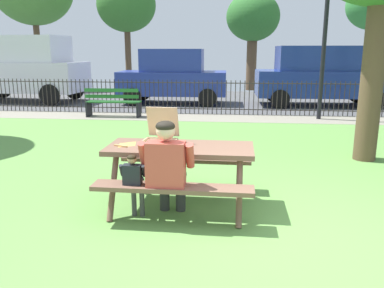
{
  "coord_description": "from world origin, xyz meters",
  "views": [
    {
      "loc": [
        -0.41,
        -3.83,
        1.91
      ],
      "look_at": [
        -0.92,
        1.02,
        0.75
      ],
      "focal_mm": 36.6,
      "sensor_mm": 36.0,
      "label": 1
    }
  ],
  "objects_px": {
    "picnic_table_foreground": "(180,160)",
    "lamp_post_walkway": "(325,27)",
    "child_at_table": "(134,180)",
    "park_bench_left": "(113,103)",
    "parked_car_center": "(173,76)",
    "far_tree_center": "(253,19)",
    "pizza_slice_on_table": "(126,144)",
    "pizza_box_open": "(160,137)",
    "parked_car_left": "(22,67)",
    "adult_at_table": "(167,166)",
    "far_tree_midright": "(373,7)",
    "parked_car_right": "(323,75)",
    "far_tree_midleft": "(126,5)"
  },
  "relations": [
    {
      "from": "far_tree_midleft",
      "to": "adult_at_table",
      "type": "bearing_deg",
      "value": -73.54
    },
    {
      "from": "parked_car_right",
      "to": "pizza_box_open",
      "type": "bearing_deg",
      "value": -112.59
    },
    {
      "from": "lamp_post_walkway",
      "to": "parked_car_center",
      "type": "xyz_separation_m",
      "value": [
        -4.69,
        2.93,
        -1.53
      ]
    },
    {
      "from": "child_at_table",
      "to": "parked_car_right",
      "type": "xyz_separation_m",
      "value": [
        4.21,
        10.28,
        0.6
      ]
    },
    {
      "from": "adult_at_table",
      "to": "far_tree_center",
      "type": "bearing_deg",
      "value": 84.36
    },
    {
      "from": "far_tree_midleft",
      "to": "far_tree_center",
      "type": "relative_size",
      "value": 1.16
    },
    {
      "from": "pizza_slice_on_table",
      "to": "far_tree_midright",
      "type": "bearing_deg",
      "value": 63.28
    },
    {
      "from": "parked_car_center",
      "to": "parked_car_right",
      "type": "relative_size",
      "value": 0.84
    },
    {
      "from": "adult_at_table",
      "to": "parked_car_left",
      "type": "distance_m",
      "value": 12.62
    },
    {
      "from": "park_bench_left",
      "to": "parked_car_right",
      "type": "bearing_deg",
      "value": 25.6
    },
    {
      "from": "lamp_post_walkway",
      "to": "parked_car_center",
      "type": "height_order",
      "value": "lamp_post_walkway"
    },
    {
      "from": "pizza_slice_on_table",
      "to": "far_tree_midleft",
      "type": "distance_m",
      "value": 16.13
    },
    {
      "from": "picnic_table_foreground",
      "to": "parked_car_right",
      "type": "bearing_deg",
      "value": 68.93
    },
    {
      "from": "parked_car_right",
      "to": "far_tree_center",
      "type": "bearing_deg",
      "value": 112.44
    },
    {
      "from": "picnic_table_foreground",
      "to": "pizza_box_open",
      "type": "distance_m",
      "value": 0.38
    },
    {
      "from": "pizza_box_open",
      "to": "far_tree_midright",
      "type": "relative_size",
      "value": 0.1
    },
    {
      "from": "adult_at_table",
      "to": "far_tree_midleft",
      "type": "bearing_deg",
      "value": 106.46
    },
    {
      "from": "picnic_table_foreground",
      "to": "far_tree_center",
      "type": "height_order",
      "value": "far_tree_center"
    },
    {
      "from": "child_at_table",
      "to": "far_tree_midleft",
      "type": "height_order",
      "value": "far_tree_midleft"
    },
    {
      "from": "picnic_table_foreground",
      "to": "far_tree_midleft",
      "type": "relative_size",
      "value": 0.33
    },
    {
      "from": "parked_car_left",
      "to": "far_tree_midleft",
      "type": "height_order",
      "value": "far_tree_midleft"
    },
    {
      "from": "parked_car_left",
      "to": "far_tree_midleft",
      "type": "xyz_separation_m",
      "value": [
        2.67,
        5.51,
        2.79
      ]
    },
    {
      "from": "adult_at_table",
      "to": "child_at_table",
      "type": "xyz_separation_m",
      "value": [
        -0.38,
        -0.03,
        -0.16
      ]
    },
    {
      "from": "parked_car_left",
      "to": "park_bench_left",
      "type": "bearing_deg",
      "value": -35.22
    },
    {
      "from": "pizza_slice_on_table",
      "to": "lamp_post_walkway",
      "type": "distance_m",
      "value": 8.0
    },
    {
      "from": "picnic_table_foreground",
      "to": "lamp_post_walkway",
      "type": "height_order",
      "value": "lamp_post_walkway"
    },
    {
      "from": "far_tree_center",
      "to": "pizza_slice_on_table",
      "type": "bearing_deg",
      "value": -98.06
    },
    {
      "from": "picnic_table_foreground",
      "to": "child_at_table",
      "type": "xyz_separation_m",
      "value": [
        -0.45,
        -0.53,
        -0.1
      ]
    },
    {
      "from": "pizza_slice_on_table",
      "to": "lamp_post_walkway",
      "type": "relative_size",
      "value": 0.08
    },
    {
      "from": "far_tree_midright",
      "to": "child_at_table",
      "type": "bearing_deg",
      "value": -115.29
    },
    {
      "from": "pizza_slice_on_table",
      "to": "far_tree_center",
      "type": "xyz_separation_m",
      "value": [
        2.16,
        15.26,
        2.65
      ]
    },
    {
      "from": "adult_at_table",
      "to": "far_tree_center",
      "type": "xyz_separation_m",
      "value": [
        1.56,
        15.76,
        2.77
      ]
    },
    {
      "from": "child_at_table",
      "to": "park_bench_left",
      "type": "relative_size",
      "value": 0.5
    },
    {
      "from": "pizza_box_open",
      "to": "child_at_table",
      "type": "relative_size",
      "value": 0.64
    },
    {
      "from": "child_at_table",
      "to": "far_tree_midright",
      "type": "xyz_separation_m",
      "value": [
        7.46,
        15.79,
        3.39
      ]
    },
    {
      "from": "parked_car_left",
      "to": "pizza_slice_on_table",
      "type": "bearing_deg",
      "value": -55.41
    },
    {
      "from": "parked_car_center",
      "to": "lamp_post_walkway",
      "type": "bearing_deg",
      "value": -31.97
    },
    {
      "from": "parked_car_center",
      "to": "child_at_table",
      "type": "bearing_deg",
      "value": -83.68
    },
    {
      "from": "parked_car_center",
      "to": "far_tree_center",
      "type": "xyz_separation_m",
      "value": [
        3.08,
        5.51,
        2.41
      ]
    },
    {
      "from": "lamp_post_walkway",
      "to": "parked_car_left",
      "type": "xyz_separation_m",
      "value": [
        -10.5,
        2.93,
        -1.23
      ]
    },
    {
      "from": "picnic_table_foreground",
      "to": "lamp_post_walkway",
      "type": "relative_size",
      "value": 0.43
    },
    {
      "from": "pizza_box_open",
      "to": "far_tree_center",
      "type": "height_order",
      "value": "far_tree_center"
    },
    {
      "from": "picnic_table_foreground",
      "to": "far_tree_midleft",
      "type": "distance_m",
      "value": 16.35
    },
    {
      "from": "parked_car_center",
      "to": "pizza_box_open",
      "type": "bearing_deg",
      "value": -82.18
    },
    {
      "from": "adult_at_table",
      "to": "far_tree_center",
      "type": "relative_size",
      "value": 0.25
    },
    {
      "from": "pizza_box_open",
      "to": "lamp_post_walkway",
      "type": "bearing_deg",
      "value": 63.47
    },
    {
      "from": "picnic_table_foreground",
      "to": "child_at_table",
      "type": "distance_m",
      "value": 0.7
    },
    {
      "from": "pizza_box_open",
      "to": "pizza_slice_on_table",
      "type": "relative_size",
      "value": 1.6
    },
    {
      "from": "lamp_post_walkway",
      "to": "parked_car_right",
      "type": "xyz_separation_m",
      "value": [
        0.66,
        2.93,
        -1.44
      ]
    },
    {
      "from": "pizza_slice_on_table",
      "to": "parked_car_left",
      "type": "distance_m",
      "value": 11.86
    }
  ]
}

